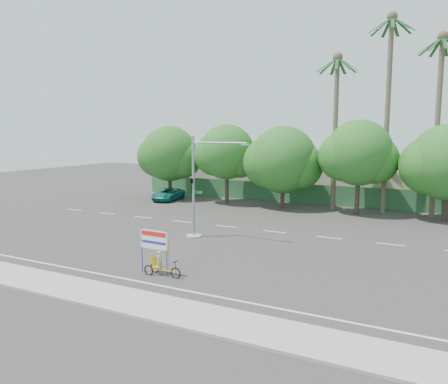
% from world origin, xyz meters
% --- Properties ---
extents(ground, '(120.00, 120.00, 0.00)m').
position_xyz_m(ground, '(0.00, 0.00, 0.00)').
color(ground, '#33302D').
rests_on(ground, ground).
extents(sidewalk_near, '(50.00, 2.40, 0.12)m').
position_xyz_m(sidewalk_near, '(0.00, -7.50, 0.06)').
color(sidewalk_near, gray).
rests_on(sidewalk_near, ground).
extents(fence, '(38.00, 0.08, 2.00)m').
position_xyz_m(fence, '(0.00, 21.50, 1.00)').
color(fence, '#336B3D').
rests_on(fence, ground).
extents(building_left, '(12.00, 8.00, 4.00)m').
position_xyz_m(building_left, '(-10.00, 26.00, 2.00)').
color(building_left, beige).
rests_on(building_left, ground).
extents(building_right, '(14.00, 8.00, 3.60)m').
position_xyz_m(building_right, '(8.00, 26.00, 1.80)').
color(building_right, beige).
rests_on(building_right, ground).
extents(tree_far_left, '(7.14, 6.00, 7.96)m').
position_xyz_m(tree_far_left, '(-14.05, 18.00, 4.76)').
color(tree_far_left, '#473828').
rests_on(tree_far_left, ground).
extents(tree_left, '(6.66, 5.60, 8.07)m').
position_xyz_m(tree_left, '(-7.05, 18.00, 5.06)').
color(tree_left, '#473828').
rests_on(tree_left, ground).
extents(tree_center, '(7.62, 6.40, 7.85)m').
position_xyz_m(tree_center, '(-1.05, 18.00, 4.47)').
color(tree_center, '#473828').
rests_on(tree_center, ground).
extents(tree_right, '(6.90, 5.80, 8.36)m').
position_xyz_m(tree_right, '(5.95, 18.00, 5.24)').
color(tree_right, '#473828').
rests_on(tree_right, ground).
extents(tree_far_right, '(7.38, 6.20, 7.94)m').
position_xyz_m(tree_far_right, '(12.95, 18.00, 4.64)').
color(tree_far_right, '#473828').
rests_on(tree_far_right, ground).
extents(palm_tall, '(3.73, 3.79, 17.45)m').
position_xyz_m(palm_tall, '(8.00, 19.50, 10.46)').
color(palm_tall, '#70604C').
rests_on(palm_tall, ground).
extents(palm_mid, '(3.73, 3.79, 15.45)m').
position_xyz_m(palm_mid, '(12.00, 19.50, 9.40)').
color(palm_mid, '#70604C').
rests_on(palm_mid, ground).
extents(palm_short, '(3.73, 3.79, 14.45)m').
position_xyz_m(palm_short, '(3.50, 19.50, 8.86)').
color(palm_short, '#70604C').
rests_on(palm_short, ground).
extents(traffic_signal, '(4.72, 1.10, 7.00)m').
position_xyz_m(traffic_signal, '(-2.20, 3.98, 2.92)').
color(traffic_signal, gray).
rests_on(traffic_signal, ground).
extents(trike_billboard, '(2.47, 0.58, 2.42)m').
position_xyz_m(trike_billboard, '(0.17, -3.93, 0.97)').
color(trike_billboard, black).
rests_on(trike_billboard, ground).
extents(pickup_truck, '(2.77, 4.94, 1.30)m').
position_xyz_m(pickup_truck, '(-13.50, 16.92, 0.65)').
color(pickup_truck, '#107468').
rests_on(pickup_truck, ground).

